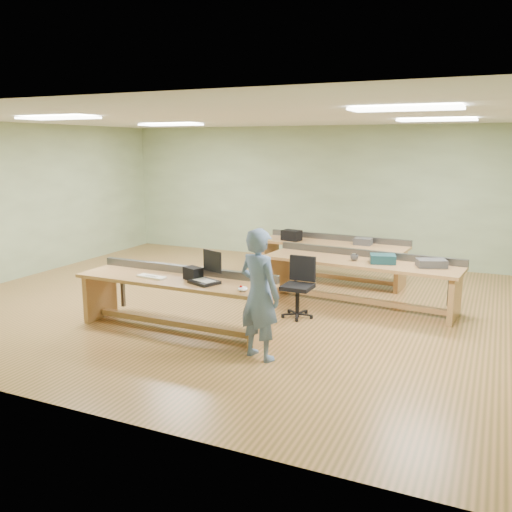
% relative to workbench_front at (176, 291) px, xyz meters
% --- Properties ---
extents(floor, '(10.00, 10.00, 0.00)m').
position_rel_workbench_front_xyz_m(floor, '(0.54, 1.52, -0.56)').
color(floor, '#A06B3C').
rests_on(floor, ground).
extents(ceiling, '(10.00, 10.00, 0.00)m').
position_rel_workbench_front_xyz_m(ceiling, '(0.54, 1.52, 2.44)').
color(ceiling, silver).
rests_on(ceiling, wall_back).
extents(wall_back, '(10.00, 0.04, 3.00)m').
position_rel_workbench_front_xyz_m(wall_back, '(0.54, 5.52, 0.94)').
color(wall_back, '#A3BB8E').
rests_on(wall_back, floor).
extents(wall_front, '(10.00, 0.04, 3.00)m').
position_rel_workbench_front_xyz_m(wall_front, '(0.54, -2.48, 0.94)').
color(wall_front, '#A3BB8E').
rests_on(wall_front, floor).
extents(wall_left, '(0.04, 8.00, 3.00)m').
position_rel_workbench_front_xyz_m(wall_left, '(-4.46, 1.52, 0.94)').
color(wall_left, '#A3BB8E').
rests_on(wall_left, floor).
extents(fluor_panels, '(6.20, 3.50, 0.03)m').
position_rel_workbench_front_xyz_m(fluor_panels, '(0.54, 1.52, 2.41)').
color(fluor_panels, white).
rests_on(fluor_panels, ceiling).
extents(workbench_front, '(2.89, 0.81, 0.86)m').
position_rel_workbench_front_xyz_m(workbench_front, '(0.00, 0.00, 0.00)').
color(workbench_front, '#B5874C').
rests_on(workbench_front, floor).
extents(workbench_mid, '(3.23, 1.13, 0.86)m').
position_rel_workbench_front_xyz_m(workbench_mid, '(2.10, 2.24, 0.01)').
color(workbench_mid, '#B5874C').
rests_on(workbench_mid, floor).
extents(workbench_back, '(2.89, 0.96, 0.86)m').
position_rel_workbench_front_xyz_m(workbench_back, '(1.21, 3.63, -0.00)').
color(workbench_back, '#B5874C').
rests_on(workbench_back, floor).
extents(person, '(0.69, 0.56, 1.62)m').
position_rel_workbench_front_xyz_m(person, '(1.51, -0.49, 0.25)').
color(person, slate).
rests_on(person, floor).
extents(laptop_base, '(0.45, 0.41, 0.04)m').
position_rel_workbench_front_xyz_m(laptop_base, '(0.52, -0.10, 0.21)').
color(laptop_base, black).
rests_on(laptop_base, workbench_front).
extents(laptop_screen, '(0.35, 0.15, 0.29)m').
position_rel_workbench_front_xyz_m(laptop_screen, '(0.58, 0.03, 0.48)').
color(laptop_screen, black).
rests_on(laptop_screen, laptop_base).
extents(keyboard, '(0.46, 0.20, 0.03)m').
position_rel_workbench_front_xyz_m(keyboard, '(-0.31, -0.13, 0.21)').
color(keyboard, white).
rests_on(keyboard, workbench_front).
extents(trackball_mouse, '(0.14, 0.16, 0.06)m').
position_rel_workbench_front_xyz_m(trackball_mouse, '(1.16, -0.24, 0.22)').
color(trackball_mouse, white).
rests_on(trackball_mouse, workbench_front).
extents(camera_bag, '(0.31, 0.26, 0.18)m').
position_rel_workbench_front_xyz_m(camera_bag, '(0.28, 0.02, 0.28)').
color(camera_bag, black).
rests_on(camera_bag, workbench_front).
extents(task_chair, '(0.50, 0.50, 0.92)m').
position_rel_workbench_front_xyz_m(task_chair, '(1.38, 1.27, -0.22)').
color(task_chair, black).
rests_on(task_chair, floor).
extents(parts_bin_teal, '(0.45, 0.39, 0.14)m').
position_rel_workbench_front_xyz_m(parts_bin_teal, '(2.45, 2.19, 0.26)').
color(parts_bin_teal, '#143A42').
rests_on(parts_bin_teal, workbench_mid).
extents(parts_bin_grey, '(0.50, 0.42, 0.12)m').
position_rel_workbench_front_xyz_m(parts_bin_grey, '(3.19, 2.21, 0.25)').
color(parts_bin_grey, '#3D3D40').
rests_on(parts_bin_grey, workbench_mid).
extents(mug, '(0.17, 0.17, 0.10)m').
position_rel_workbench_front_xyz_m(mug, '(2.00, 2.18, 0.24)').
color(mug, '#3D3D40').
rests_on(mug, workbench_mid).
extents(drinks_can, '(0.08, 0.08, 0.11)m').
position_rel_workbench_front_xyz_m(drinks_can, '(1.98, 2.21, 0.25)').
color(drinks_can, silver).
rests_on(drinks_can, workbench_mid).
extents(storage_box_back, '(0.40, 0.32, 0.20)m').
position_rel_workbench_front_xyz_m(storage_box_back, '(0.41, 3.53, 0.29)').
color(storage_box_back, black).
rests_on(storage_box_back, workbench_back).
extents(tray_back, '(0.33, 0.25, 0.13)m').
position_rel_workbench_front_xyz_m(tray_back, '(1.79, 3.64, 0.26)').
color(tray_back, '#3D3D40').
rests_on(tray_back, workbench_back).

